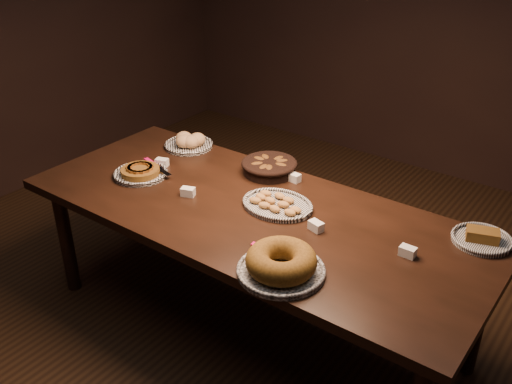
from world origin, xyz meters
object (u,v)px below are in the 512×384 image
Objects in this scene: apple_tart_plate at (141,172)px; buffet_table at (252,221)px; bundt_cake_plate at (281,263)px; madeleine_platter at (277,204)px.

buffet_table is at bearing 9.85° from apple_tart_plate.
bundt_cake_plate is at bearing -10.06° from apple_tart_plate.
apple_tart_plate is 1.18m from bundt_cake_plate.
madeleine_platter is (0.09, 0.09, 0.09)m from buffet_table.
apple_tart_plate is at bearing -150.56° from madeleine_platter.
bundt_cake_plate is (1.14, -0.28, 0.03)m from apple_tart_plate.
madeleine_platter is 0.95× the size of bundt_cake_plate.
bundt_cake_plate is at bearing -35.39° from madeleine_platter.
bundt_cake_plate is (0.33, -0.45, 0.03)m from madeleine_platter.
bundt_cake_plate reaches higher than madeleine_platter.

